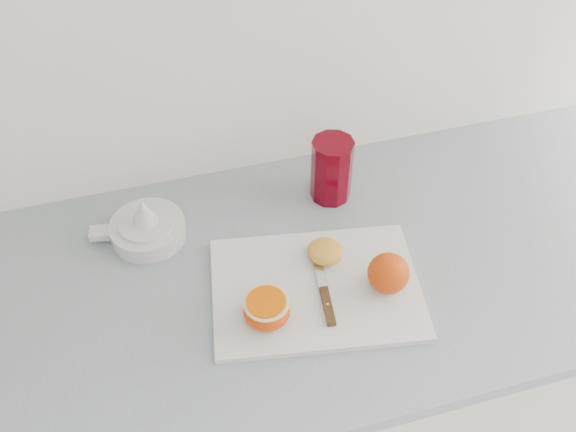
{
  "coord_description": "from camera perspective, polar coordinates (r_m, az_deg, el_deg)",
  "views": [
    {
      "loc": [
        -0.0,
        0.99,
        1.79
      ],
      "look_at": [
        0.22,
        1.77,
        0.96
      ],
      "focal_mm": 40.0,
      "sensor_mm": 36.0,
      "label": 1
    }
  ],
  "objects": [
    {
      "name": "half_orange",
      "position": [
        1.07,
        -1.92,
        -8.34
      ],
      "size": [
        0.08,
        0.08,
        0.05
      ],
      "color": "#CE5814",
      "rests_on": "cutting_board"
    },
    {
      "name": "paring_knife",
      "position": [
        1.11,
        3.39,
        -7.35
      ],
      "size": [
        0.04,
        0.18,
        0.01
      ],
      "color": "#4D2C11",
      "rests_on": "cutting_board"
    },
    {
      "name": "squeezed_shell",
      "position": [
        1.17,
        3.33,
        -3.15
      ],
      "size": [
        0.07,
        0.07,
        0.03
      ],
      "color": "gold",
      "rests_on": "cutting_board"
    },
    {
      "name": "citrus_juicer",
      "position": [
        1.23,
        -12.48,
        -0.96
      ],
      "size": [
        0.18,
        0.14,
        0.09
      ],
      "color": "white",
      "rests_on": "counter"
    },
    {
      "name": "counter",
      "position": [
        1.54,
        0.36,
        -15.32
      ],
      "size": [
        2.48,
        0.64,
        0.89
      ],
      "color": "white",
      "rests_on": "ground"
    },
    {
      "name": "cutting_board",
      "position": [
        1.14,
        2.51,
        -6.45
      ],
      "size": [
        0.4,
        0.32,
        0.01
      ],
      "primitive_type": "cube",
      "rotation": [
        0.0,
        0.0,
        -0.16
      ],
      "color": "silver",
      "rests_on": "counter"
    },
    {
      "name": "whole_orange",
      "position": [
        1.12,
        8.91,
        -5.06
      ],
      "size": [
        0.07,
        0.07,
        0.07
      ],
      "color": "#CE5814",
      "rests_on": "cutting_board"
    },
    {
      "name": "red_tumbler",
      "position": [
        1.27,
        3.88,
        3.97
      ],
      "size": [
        0.08,
        0.08,
        0.14
      ],
      "color": "#5E000E",
      "rests_on": "counter"
    }
  ]
}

